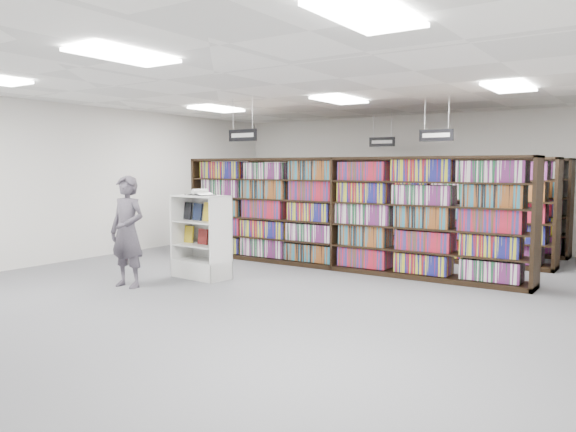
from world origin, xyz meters
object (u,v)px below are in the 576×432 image
Objects in this scene: bookshelf_row_near at (339,213)px; open_book at (200,193)px; endcap_display at (203,250)px; shopper at (127,232)px.

bookshelf_row_near reaches higher than open_book.
bookshelf_row_near reaches higher than endcap_display.
shopper is (-2.01, -3.33, -0.16)m from bookshelf_row_near.
bookshelf_row_near is at bearing 58.38° from endcap_display.
bookshelf_row_near is 3.93× the size of shopper.
open_book is 1.42m from shopper.
endcap_display is at bearing -126.50° from bookshelf_row_near.
endcap_display is 0.81× the size of shopper.
shopper is (-0.45, -1.22, -0.58)m from open_book.
open_book is at bearing -111.03° from endcap_display.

